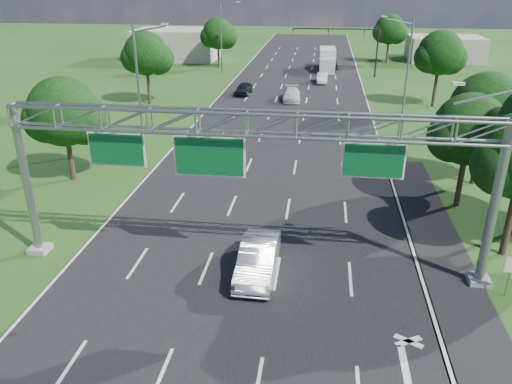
% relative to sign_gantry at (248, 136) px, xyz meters
% --- Properties ---
extents(ground, '(220.00, 220.00, 0.00)m').
position_rel_sign_gantry_xyz_m(ground, '(-0.33, 18.00, -6.89)').
color(ground, '#1D4414').
rests_on(ground, ground).
extents(road, '(18.00, 180.00, 0.02)m').
position_rel_sign_gantry_xyz_m(road, '(-0.33, 18.00, -6.89)').
color(road, black).
rests_on(road, ground).
extents(road_flare, '(3.00, 30.00, 0.02)m').
position_rel_sign_gantry_xyz_m(road_flare, '(9.87, 2.00, -6.89)').
color(road_flare, black).
rests_on(road_flare, ground).
extents(sign_gantry, '(23.50, 1.00, 9.56)m').
position_rel_sign_gantry_xyz_m(sign_gantry, '(0.00, 0.00, 0.00)').
color(sign_gantry, gray).
rests_on(sign_gantry, ground).
extents(regulatory_sign, '(0.60, 0.08, 2.10)m').
position_rel_sign_gantry_xyz_m(regulatory_sign, '(12.07, -1.02, -5.38)').
color(regulatory_sign, gray).
rests_on(regulatory_sign, ground).
extents(traffic_signal, '(12.21, 0.24, 7.00)m').
position_rel_sign_gantry_xyz_m(traffic_signal, '(7.15, 53.00, -1.72)').
color(traffic_signal, black).
rests_on(traffic_signal, ground).
extents(streetlight_l_near, '(2.97, 0.22, 10.16)m').
position_rel_sign_gantry_xyz_m(streetlight_l_near, '(-11.63, 18.00, -1.31)').
color(streetlight_l_near, gray).
rests_on(streetlight_l_near, ground).
extents(streetlight_l_far, '(2.97, 0.22, 10.16)m').
position_rel_sign_gantry_xyz_m(streetlight_l_far, '(-11.63, 53.00, -1.31)').
color(streetlight_l_far, gray).
rests_on(streetlight_l_far, ground).
extents(streetlight_r_mid, '(2.97, 0.22, 10.16)m').
position_rel_sign_gantry_xyz_m(streetlight_r_mid, '(10.97, 28.00, -1.31)').
color(streetlight_r_mid, gray).
rests_on(streetlight_r_mid, ground).
extents(tree_verge_la, '(5.76, 4.80, 7.40)m').
position_rel_sign_gantry_xyz_m(tree_verge_la, '(-14.25, 10.04, -2.13)').
color(tree_verge_la, '#2D2116').
rests_on(tree_verge_la, ground).
extents(tree_verge_lb, '(5.76, 4.80, 8.06)m').
position_rel_sign_gantry_xyz_m(tree_verge_lb, '(-16.25, 33.04, -1.48)').
color(tree_verge_lb, '#2D2116').
rests_on(tree_verge_lb, ground).
extents(tree_verge_lc, '(5.76, 4.80, 7.62)m').
position_rel_sign_gantry_xyz_m(tree_verge_lc, '(-13.25, 58.04, -1.92)').
color(tree_verge_lc, '#2D2116').
rests_on(tree_verge_lc, ground).
extents(tree_verge_rd, '(5.76, 4.80, 8.28)m').
position_rel_sign_gantry_xyz_m(tree_verge_rd, '(15.75, 36.04, -1.26)').
color(tree_verge_rd, '#2D2116').
rests_on(tree_verge_rd, ground).
extents(tree_verge_re, '(5.76, 4.80, 7.84)m').
position_rel_sign_gantry_xyz_m(tree_verge_re, '(13.75, 66.04, -1.70)').
color(tree_verge_re, '#2D2116').
rests_on(tree_verge_re, ground).
extents(building_left, '(14.00, 10.00, 5.00)m').
position_rel_sign_gantry_xyz_m(building_left, '(-22.33, 66.00, -4.39)').
color(building_left, '#AAA28F').
rests_on(building_left, ground).
extents(building_right, '(12.00, 9.00, 4.00)m').
position_rel_sign_gantry_xyz_m(building_right, '(23.67, 70.00, -4.89)').
color(building_right, '#AAA28F').
rests_on(building_right, ground).
extents(silver_sedan, '(1.83, 5.07, 1.66)m').
position_rel_sign_gantry_xyz_m(silver_sedan, '(0.53, -0.61, -6.06)').
color(silver_sedan, silver).
rests_on(silver_sedan, ground).
extents(car_queue_a, '(2.28, 4.98, 1.41)m').
position_rel_sign_gantry_xyz_m(car_queue_a, '(-0.31, 36.76, -6.19)').
color(car_queue_a, silver).
rests_on(car_queue_a, ground).
extents(car_queue_b, '(2.01, 4.15, 1.14)m').
position_rel_sign_gantry_xyz_m(car_queue_b, '(4.47, 59.43, -6.32)').
color(car_queue_b, black).
rests_on(car_queue_b, ground).
extents(car_queue_c, '(1.81, 4.25, 1.43)m').
position_rel_sign_gantry_xyz_m(car_queue_c, '(-6.37, 39.23, -6.18)').
color(car_queue_c, black).
rests_on(car_queue_c, ground).
extents(car_queue_d, '(1.44, 4.04, 1.33)m').
position_rel_sign_gantry_xyz_m(car_queue_d, '(3.14, 47.78, -6.23)').
color(car_queue_d, silver).
rests_on(car_queue_d, ground).
extents(box_truck, '(2.54, 8.31, 3.13)m').
position_rel_sign_gantry_xyz_m(box_truck, '(3.79, 58.34, -5.39)').
color(box_truck, beige).
rests_on(box_truck, ground).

